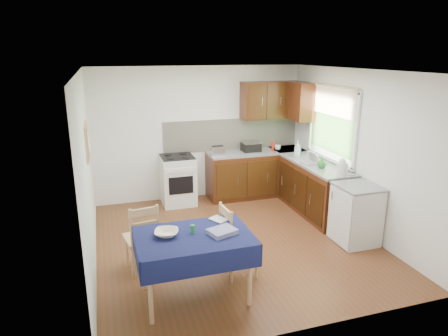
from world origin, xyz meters
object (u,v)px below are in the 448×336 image
object	(u,v)px
dining_table	(194,244)
kettle	(342,168)
sandwich_press	(251,146)
chair_far	(143,236)
toaster	(218,151)
chair_near	(235,239)
dish_rack	(313,161)

from	to	relation	value
dining_table	kettle	bearing A→B (deg)	44.33
dining_table	kettle	size ratio (longest dim) A/B	4.60
sandwich_press	kettle	size ratio (longest dim) A/B	1.19
chair_far	toaster	world-z (taller)	toaster
toaster	kettle	size ratio (longest dim) A/B	0.86
dining_table	chair_near	world-z (taller)	chair_near
dining_table	dish_rack	world-z (taller)	dish_rack
chair_far	chair_near	bearing A→B (deg)	148.90
toaster	dish_rack	distance (m)	1.74
toaster	dish_rack	xyz separation A→B (m)	(1.42, -1.00, -0.06)
dish_rack	kettle	world-z (taller)	kettle
dish_rack	chair_near	bearing A→B (deg)	-123.79
toaster	sandwich_press	size ratio (longest dim) A/B	0.72
kettle	dining_table	bearing A→B (deg)	-156.91
chair_far	sandwich_press	world-z (taller)	sandwich_press
dining_table	chair_near	distance (m)	0.70
dining_table	chair_far	world-z (taller)	chair_far
chair_far	toaster	xyz separation A→B (m)	(1.63, 2.16, 0.49)
sandwich_press	dish_rack	size ratio (longest dim) A/B	0.84
chair_near	toaster	distance (m)	2.71
chair_far	dish_rack	bearing A→B (deg)	-168.14
chair_near	kettle	xyz separation A→B (m)	(2.00, 0.79, 0.52)
chair_near	kettle	size ratio (longest dim) A/B	3.38
toaster	kettle	xyz separation A→B (m)	(1.46, -1.81, 0.04)
chair_far	sandwich_press	xyz separation A→B (m)	(2.33, 2.26, 0.50)
dish_rack	chair_far	bearing A→B (deg)	-142.27
toaster	sandwich_press	bearing A→B (deg)	-16.41
sandwich_press	kettle	world-z (taller)	kettle
chair_near	kettle	distance (m)	2.21
dish_rack	kettle	xyz separation A→B (m)	(0.04, -0.82, 0.10)
chair_near	toaster	bearing A→B (deg)	-16.57
chair_far	dish_rack	world-z (taller)	dish_rack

